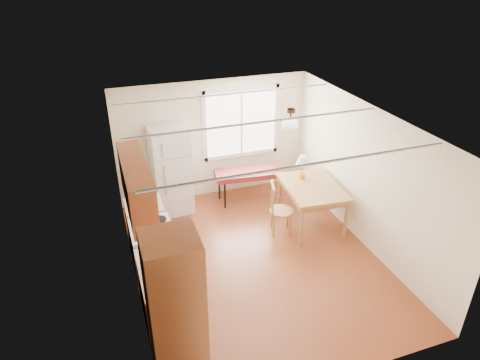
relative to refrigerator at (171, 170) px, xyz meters
name	(u,v)px	position (x,y,z in m)	size (l,w,h in m)	color
room_shell	(257,196)	(1.00, -2.12, 0.38)	(4.60, 5.60, 2.62)	#602713
kitchen_run	(158,264)	(-0.72, -2.75, -0.03)	(0.65, 3.40, 2.20)	brown
window_unit	(241,123)	(1.60, 0.35, 0.68)	(1.64, 0.05, 1.51)	white
pendant_light	(290,124)	(1.70, -1.72, 1.36)	(0.26, 0.26, 0.40)	#312416
refrigerator	(171,170)	(0.00, 0.00, 0.00)	(0.75, 0.76, 1.75)	silver
bench	(249,174)	(1.61, -0.13, -0.29)	(1.47, 0.68, 0.66)	maroon
dining_table	(312,191)	(2.38, -1.42, -0.14)	(1.11, 1.41, 0.83)	olive
chair	(277,206)	(1.65, -1.47, -0.30)	(0.48, 0.47, 1.01)	olive
table_lamp	(303,162)	(2.33, -1.08, 0.30)	(0.27, 0.27, 0.47)	gold
coffee_maker	(166,285)	(-0.72, -3.44, 0.15)	(0.21, 0.25, 0.35)	black
kettle	(154,257)	(-0.77, -2.79, 0.12)	(0.12, 0.12, 0.24)	red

